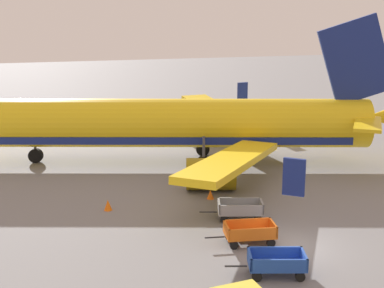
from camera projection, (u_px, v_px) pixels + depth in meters
name	position (u px, v px, depth m)	size (l,w,h in m)	color
ground_plane	(291.00, 246.00, 26.98)	(220.00, 220.00, 0.00)	slate
airplane	(184.00, 124.00, 41.28)	(36.76, 29.88, 11.34)	yellow
baggage_cart_nearest	(276.00, 263.00, 23.86)	(3.61, 2.09, 1.07)	#234CB2
baggage_cart_second_in_row	(250.00, 232.00, 27.17)	(3.62, 1.80, 1.07)	orange
baggage_cart_third_in_row	(240.00, 209.00, 30.36)	(3.61, 2.09, 1.07)	gray
traffic_cone_near_plane	(210.00, 194.00, 33.78)	(0.45, 0.45, 0.59)	orange
traffic_cone_mid_apron	(108.00, 205.00, 31.83)	(0.48, 0.48, 0.63)	orange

